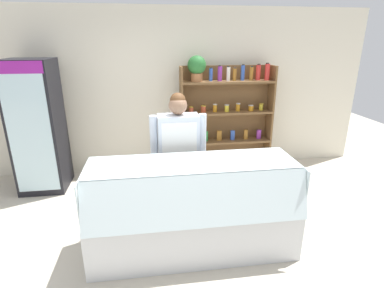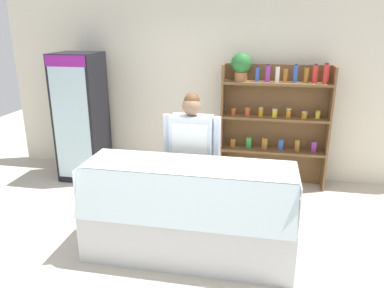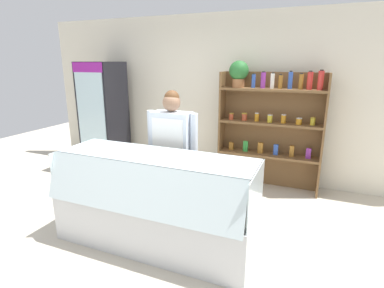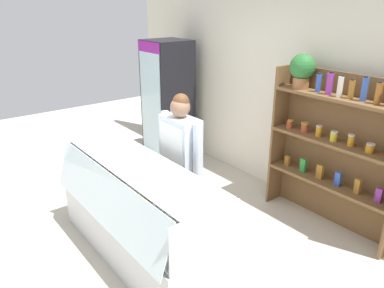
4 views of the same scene
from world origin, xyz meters
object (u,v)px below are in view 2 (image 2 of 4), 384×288
Objects in this scene: deli_display_case at (188,227)px; shop_clerk at (192,150)px; drinks_fridge at (82,117)px; shelving_unit at (270,112)px.

shop_clerk is (-0.08, 0.60, 0.65)m from deli_display_case.
shelving_unit reaches higher than drinks_fridge.
shelving_unit reaches higher than deli_display_case.
shop_clerk is (1.96, -1.18, -0.01)m from drinks_fridge.
shelving_unit is 1.71m from shop_clerk.
shelving_unit is (2.83, 0.28, 0.15)m from drinks_fridge.
shop_clerk is at bearing -121.10° from shelving_unit.
drinks_fridge is 1.20× the size of shop_clerk.
drinks_fridge is 2.78m from deli_display_case.
shelving_unit is at bearing 58.90° from shop_clerk.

